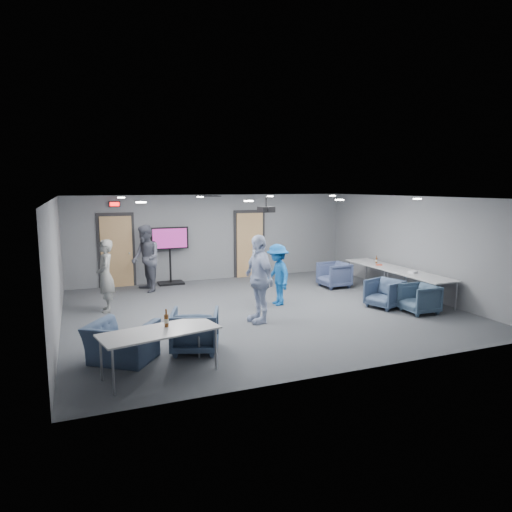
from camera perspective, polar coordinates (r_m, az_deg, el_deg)
name	(u,v)px	position (r m, az deg, el deg)	size (l,w,h in m)	color
floor	(261,309)	(11.14, 0.66, -6.70)	(9.00, 9.00, 0.00)	#3C3F44
ceiling	(261,198)	(10.75, 0.69, 7.32)	(9.00, 9.00, 0.00)	silver
wall_back	(214,237)	(14.61, -5.29, 2.34)	(9.00, 0.02, 2.70)	slate
wall_front	(357,289)	(7.38, 12.55, -4.11)	(9.00, 0.02, 2.70)	slate
wall_left	(56,267)	(10.08, -23.74, -1.23)	(0.02, 8.00, 2.70)	slate
wall_right	(413,246)	(13.23, 19.03, 1.23)	(0.02, 8.00, 2.70)	slate
door_left	(117,251)	(14.06, -17.02, 0.59)	(1.06, 0.17, 2.24)	black
door_right	(250,245)	(14.98, -0.81, 1.45)	(1.06, 0.17, 2.24)	black
exit_sign	(115,204)	(13.93, -17.27, 6.21)	(0.32, 0.08, 0.16)	black
hvac_diffuser	(208,196)	(13.24, -5.98, 7.46)	(0.60, 0.60, 0.03)	black
downlights	(261,198)	(10.75, 0.69, 7.24)	(6.18, 3.78, 0.02)	white
person_a	(105,276)	(11.38, -18.30, -2.37)	(0.63, 0.41, 1.72)	gray
person_b	(146,258)	(13.22, -13.61, -0.29)	(0.92, 0.72, 1.90)	#4F535F
person_c	(259,279)	(9.95, 0.34, -2.86)	(1.13, 0.47, 1.93)	#A7B6D7
person_d	(278,275)	(11.44, 2.71, -2.34)	(1.00, 0.57, 1.54)	#175097
chair_right_a	(334,275)	(13.68, 9.73, -2.34)	(0.79, 0.81, 0.74)	#3C4768
chair_right_b	(385,294)	(11.69, 15.77, -4.53)	(0.75, 0.77, 0.70)	#384760
chair_right_c	(419,299)	(11.44, 19.73, -5.04)	(0.73, 0.75, 0.69)	#374A5F
chair_front_a	(195,330)	(8.42, -7.64, -9.20)	(0.82, 0.84, 0.77)	#3B4D67
chair_front_b	(122,342)	(8.20, -16.44, -10.32)	(1.04, 0.91, 0.68)	#3B4B65
table_right_a	(375,265)	(13.77, 14.65, -1.08)	(0.79, 1.91, 0.73)	#AAADAF
table_right_b	(420,277)	(12.32, 19.87, -2.45)	(0.80, 1.93, 0.73)	#AAADAF
table_front_left	(160,333)	(7.39, -11.97, -9.42)	(1.95, 1.14, 0.73)	#AAADAF
bottle_front	(166,320)	(7.51, -11.14, -7.90)	(0.08, 0.08, 0.29)	#5E3010
bottle_right	(376,260)	(13.80, 14.82, -0.54)	(0.06, 0.06, 0.23)	#5E3010
snack_box	(379,265)	(13.45, 15.13, -1.07)	(0.16, 0.11, 0.04)	#C64B31
wrapper	(413,272)	(12.53, 19.02, -1.91)	(0.24, 0.16, 0.05)	silver
tv_stand	(170,252)	(14.07, -10.70, 0.50)	(1.14, 0.54, 1.75)	black
projector	(266,209)	(11.17, 1.29, 5.85)	(0.38, 0.36, 0.36)	black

